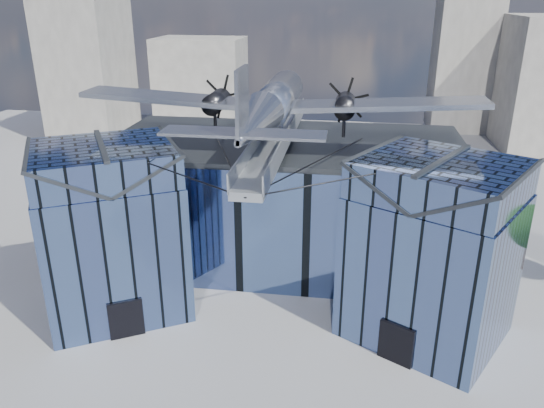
# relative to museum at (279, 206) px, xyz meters

# --- Properties ---
(ground_plane) EXTENTS (120.00, 120.00, 0.00)m
(ground_plane) POSITION_rel_museum_xyz_m (-0.00, -5.82, -5.54)
(ground_plane) COLOR gray
(museum) EXTENTS (32.88, 24.50, 17.60)m
(museum) POSITION_rel_museum_xyz_m (0.00, 0.00, 0.00)
(museum) COLOR #465D90
(museum) RESTS_ON ground
(bg_towers) EXTENTS (77.00, 24.50, 26.00)m
(bg_towers) POSITION_rel_museum_xyz_m (1.45, 44.67, 4.47)
(bg_towers) COLOR gray
(bg_towers) RESTS_ON ground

